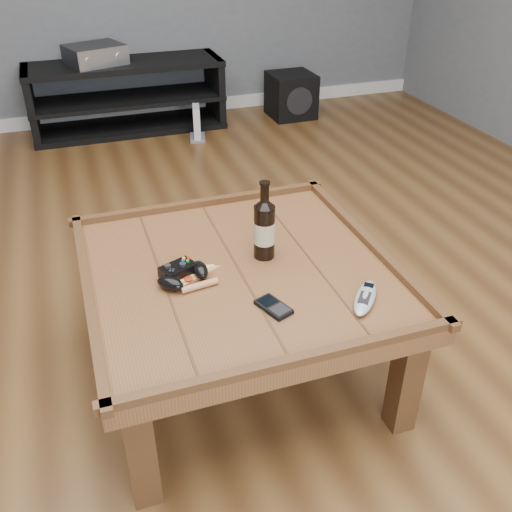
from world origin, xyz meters
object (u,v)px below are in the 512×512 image
object	(u,v)px
media_console	(127,97)
av_receiver	(95,55)
game_controller	(182,274)
smartphone	(274,307)
beer_bottle	(264,228)
subwoofer	(291,95)
pizza_slice	(191,275)
coffee_table	(239,283)
game_console	(197,124)
remote_control	(365,298)

from	to	relation	value
media_console	av_receiver	distance (m)	0.37
av_receiver	game_controller	bearing A→B (deg)	-108.95
game_controller	smartphone	xyz separation A→B (m)	(0.22, -0.24, -0.02)
beer_bottle	subwoofer	size ratio (longest dim) A/B	0.81
pizza_slice	subwoofer	distance (m)	3.02
beer_bottle	media_console	bearing A→B (deg)	92.27
coffee_table	game_controller	size ratio (longest dim) A/B	5.64
beer_bottle	game_controller	world-z (taller)	beer_bottle
coffee_table	smartphone	xyz separation A→B (m)	(0.03, -0.24, 0.07)
pizza_slice	game_console	distance (m)	2.49
beer_bottle	subwoofer	bearing A→B (deg)	66.01
beer_bottle	game_console	bearing A→B (deg)	82.14
coffee_table	media_console	world-z (taller)	media_console
coffee_table	smartphone	size ratio (longest dim) A/B	7.96
coffee_table	game_console	xyz separation A→B (m)	(0.43, 2.39, -0.28)
pizza_slice	subwoofer	xyz separation A→B (m)	(1.42, 2.65, -0.29)
coffee_table	smartphone	distance (m)	0.25
smartphone	pizza_slice	bearing A→B (deg)	107.53
av_receiver	game_console	xyz separation A→B (m)	(0.62, -0.35, -0.46)
beer_bottle	smartphone	bearing A→B (deg)	-104.15
beer_bottle	game_controller	size ratio (longest dim) A/B	1.52
subwoofer	av_receiver	bearing A→B (deg)	175.30
coffee_table	media_console	size ratio (longest dim) A/B	0.74
beer_bottle	remote_control	world-z (taller)	beer_bottle
beer_bottle	av_receiver	bearing A→B (deg)	96.17
pizza_slice	subwoofer	size ratio (longest dim) A/B	0.68
pizza_slice	av_receiver	distance (m)	2.75
av_receiver	game_console	bearing A→B (deg)	-48.76
coffee_table	subwoofer	bearing A→B (deg)	64.46
beer_bottle	pizza_slice	distance (m)	0.29
media_console	pizza_slice	world-z (taller)	media_console
media_console	remote_control	bearing A→B (deg)	-84.18
coffee_table	media_console	xyz separation A→B (m)	(0.00, 2.75, -0.15)
media_console	smartphone	world-z (taller)	media_console
beer_bottle	remote_control	xyz separation A→B (m)	(0.20, -0.35, -0.10)
remote_control	pizza_slice	bearing A→B (deg)	-173.10
smartphone	subwoofer	world-z (taller)	smartphone
smartphone	game_console	size ratio (longest dim) A/B	0.54
smartphone	av_receiver	xyz separation A→B (m)	(-0.22, 2.99, 0.11)
pizza_slice	av_receiver	size ratio (longest dim) A/B	0.52
game_controller	pizza_slice	world-z (taller)	game_controller
beer_bottle	smartphone	xyz separation A→B (m)	(-0.07, -0.29, -0.10)
coffee_table	game_console	world-z (taller)	coffee_table
remote_control	game_console	bearing A→B (deg)	126.70
remote_control	av_receiver	distance (m)	3.09
smartphone	av_receiver	size ratio (longest dim) A/B	0.29
media_console	av_receiver	xyz separation A→B (m)	(-0.18, -0.00, 0.32)
beer_bottle	remote_control	size ratio (longest dim) A/B	1.51
beer_bottle	smartphone	world-z (taller)	beer_bottle
beer_bottle	game_console	distance (m)	2.41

